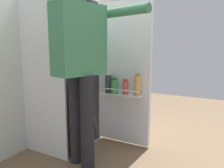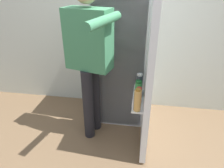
# 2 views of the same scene
# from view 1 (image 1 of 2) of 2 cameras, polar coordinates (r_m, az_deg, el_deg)

# --- Properties ---
(ground_plane) EXTENTS (6.45, 6.45, 0.00)m
(ground_plane) POSITION_cam_1_polar(r_m,az_deg,el_deg) (2.40, -1.79, -17.73)
(ground_plane) COLOR brown
(kitchen_wall) EXTENTS (4.40, 0.10, 2.58)m
(kitchen_wall) POSITION_cam_1_polar(r_m,az_deg,el_deg) (2.68, -18.43, 13.15)
(kitchen_wall) COLOR beige
(kitchen_wall) RESTS_ON ground_plane
(refrigerator) EXTENTS (0.67, 1.17, 1.61)m
(refrigerator) POSITION_cam_1_polar(r_m,az_deg,el_deg) (2.45, -11.05, 2.42)
(refrigerator) COLOR silver
(refrigerator) RESTS_ON ground_plane
(person) EXTENTS (0.58, 0.85, 1.72)m
(person) POSITION_cam_1_polar(r_m,az_deg,el_deg) (1.95, -8.19, 7.77)
(person) COLOR black
(person) RESTS_ON ground_plane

